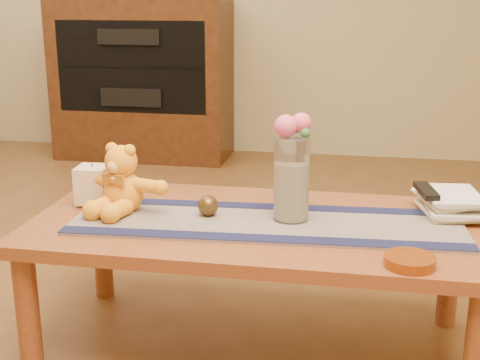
% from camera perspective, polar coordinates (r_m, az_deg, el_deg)
% --- Properties ---
extents(floor, '(5.50, 5.50, 0.00)m').
position_cam_1_polar(floor, '(2.23, 1.30, -14.51)').
color(floor, '#583619').
rests_on(floor, ground).
extents(coffee_table_top, '(1.40, 0.70, 0.04)m').
position_cam_1_polar(coffee_table_top, '(2.05, 1.38, -4.10)').
color(coffee_table_top, brown).
rests_on(coffee_table_top, floor).
extents(table_leg_fl, '(0.07, 0.07, 0.41)m').
position_cam_1_polar(table_leg_fl, '(2.08, -18.04, -11.34)').
color(table_leg_fl, brown).
rests_on(table_leg_fl, floor).
extents(table_leg_fr, '(0.07, 0.07, 0.41)m').
position_cam_1_polar(table_leg_fr, '(1.89, 20.00, -14.53)').
color(table_leg_fr, brown).
rests_on(table_leg_fr, floor).
extents(table_leg_bl, '(0.07, 0.07, 0.41)m').
position_cam_1_polar(table_leg_bl, '(2.56, -11.96, -5.64)').
color(table_leg_bl, brown).
rests_on(table_leg_bl, floor).
extents(table_leg_br, '(0.07, 0.07, 0.41)m').
position_cam_1_polar(table_leg_br, '(2.40, 17.87, -7.55)').
color(table_leg_br, brown).
rests_on(table_leg_br, floor).
extents(persian_runner, '(1.22, 0.42, 0.01)m').
position_cam_1_polar(persian_runner, '(2.01, 2.30, -3.75)').
color(persian_runner, '#191D46').
rests_on(persian_runner, coffee_table_top).
extents(runner_border_near, '(1.20, 0.13, 0.00)m').
position_cam_1_polar(runner_border_near, '(1.88, 1.92, -5.11)').
color(runner_border_near, '#121537').
rests_on(runner_border_near, persian_runner).
extents(runner_border_far, '(1.20, 0.13, 0.00)m').
position_cam_1_polar(runner_border_far, '(2.15, 2.62, -2.32)').
color(runner_border_far, '#121537').
rests_on(runner_border_far, persian_runner).
extents(teddy_bear, '(0.36, 0.32, 0.21)m').
position_cam_1_polar(teddy_bear, '(2.13, -10.21, 0.12)').
color(teddy_bear, orange).
rests_on(teddy_bear, persian_runner).
extents(pillar_candle, '(0.11, 0.11, 0.12)m').
position_cam_1_polar(pillar_candle, '(2.23, -12.71, -0.37)').
color(pillar_candle, beige).
rests_on(pillar_candle, persian_runner).
extents(candle_wick, '(0.00, 0.00, 0.01)m').
position_cam_1_polar(candle_wick, '(2.21, -12.82, 1.30)').
color(candle_wick, black).
rests_on(candle_wick, pillar_candle).
extents(glass_vase, '(0.11, 0.11, 0.26)m').
position_cam_1_polar(glass_vase, '(2.00, 4.54, 0.10)').
color(glass_vase, silver).
rests_on(glass_vase, persian_runner).
extents(potpourri_fill, '(0.09, 0.09, 0.18)m').
position_cam_1_polar(potpourri_fill, '(2.01, 4.51, -0.97)').
color(potpourri_fill, beige).
rests_on(potpourri_fill, glass_vase).
extents(rose_left, '(0.07, 0.07, 0.07)m').
position_cam_1_polar(rose_left, '(1.95, 4.03, 4.71)').
color(rose_left, '#E8527E').
rests_on(rose_left, glass_vase).
extents(rose_right, '(0.06, 0.06, 0.06)m').
position_cam_1_polar(rose_right, '(1.96, 5.39, 5.02)').
color(rose_right, '#E8527E').
rests_on(rose_right, glass_vase).
extents(blue_flower_back, '(0.04, 0.04, 0.04)m').
position_cam_1_polar(blue_flower_back, '(1.99, 5.03, 4.73)').
color(blue_flower_back, '#4F69AB').
rests_on(blue_flower_back, glass_vase).
extents(blue_flower_side, '(0.04, 0.04, 0.04)m').
position_cam_1_polar(blue_flower_side, '(1.99, 3.83, 4.46)').
color(blue_flower_side, '#4F69AB').
rests_on(blue_flower_side, glass_vase).
extents(leaf_sprig, '(0.03, 0.03, 0.03)m').
position_cam_1_polar(leaf_sprig, '(1.94, 5.75, 4.08)').
color(leaf_sprig, '#33662D').
rests_on(leaf_sprig, glass_vase).
extents(bronze_ball, '(0.08, 0.08, 0.07)m').
position_cam_1_polar(bronze_ball, '(2.06, -2.82, -2.26)').
color(bronze_ball, '#453117').
rests_on(bronze_ball, persian_runner).
extents(book_bottom, '(0.21, 0.25, 0.02)m').
position_cam_1_polar(book_bottom, '(2.17, 15.77, -2.72)').
color(book_bottom, beige).
rests_on(book_bottom, coffee_table_top).
extents(book_lower, '(0.18, 0.24, 0.02)m').
position_cam_1_polar(book_lower, '(2.16, 15.96, -2.28)').
color(book_lower, beige).
rests_on(book_lower, book_bottom).
extents(book_upper, '(0.22, 0.26, 0.02)m').
position_cam_1_polar(book_upper, '(2.16, 15.67, -1.74)').
color(book_upper, beige).
rests_on(book_upper, book_lower).
extents(book_top, '(0.19, 0.24, 0.02)m').
position_cam_1_polar(book_top, '(2.15, 16.00, -1.30)').
color(book_top, beige).
rests_on(book_top, book_upper).
extents(tv_remote, '(0.07, 0.17, 0.02)m').
position_cam_1_polar(tv_remote, '(2.14, 15.99, -0.92)').
color(tv_remote, black).
rests_on(tv_remote, book_top).
extents(amber_dish, '(0.16, 0.16, 0.03)m').
position_cam_1_polar(amber_dish, '(1.76, 14.62, -6.89)').
color(amber_dish, '#BF5914').
rests_on(amber_dish, coffee_table_top).
extents(media_cabinet, '(1.20, 0.50, 1.10)m').
position_cam_1_polar(media_cabinet, '(4.67, -8.48, 8.70)').
color(media_cabinet, black).
rests_on(media_cabinet, floor).
extents(cabinet_cavity, '(1.02, 0.03, 0.61)m').
position_cam_1_polar(cabinet_cavity, '(4.43, -9.52, 9.71)').
color(cabinet_cavity, black).
rests_on(cabinet_cavity, media_cabinet).
extents(cabinet_shelf, '(1.02, 0.20, 0.02)m').
position_cam_1_polar(cabinet_shelf, '(4.51, -9.16, 9.84)').
color(cabinet_shelf, black).
rests_on(cabinet_shelf, media_cabinet).
extents(stereo_upper, '(0.42, 0.28, 0.10)m').
position_cam_1_polar(stereo_upper, '(4.51, -9.19, 12.36)').
color(stereo_upper, black).
rests_on(stereo_upper, media_cabinet).
extents(stereo_lower, '(0.42, 0.28, 0.12)m').
position_cam_1_polar(stereo_lower, '(4.56, -8.96, 7.39)').
color(stereo_lower, black).
rests_on(stereo_lower, media_cabinet).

